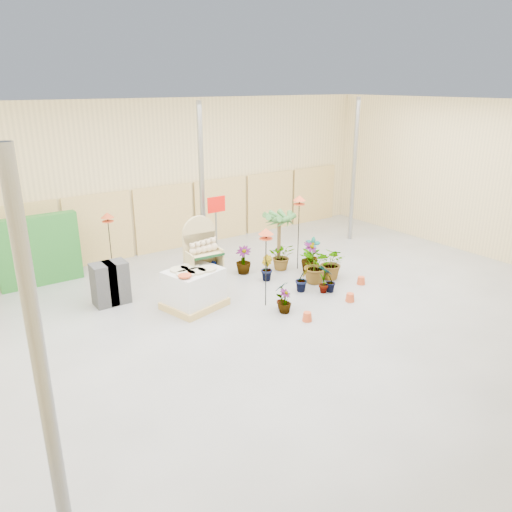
{
  "coord_description": "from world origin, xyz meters",
  "views": [
    {
      "loc": [
        -6.13,
        -7.68,
        4.92
      ],
      "look_at": [
        0.3,
        1.5,
        1.0
      ],
      "focal_mm": 35.0,
      "sensor_mm": 36.0,
      "label": 1
    }
  ],
  "objects_px": {
    "bird_table_front": "(266,234)",
    "potted_plant_2": "(316,266)",
    "display_shelf": "(202,260)",
    "pallet_stack": "(194,288)"
  },
  "relations": [
    {
      "from": "bird_table_front",
      "to": "potted_plant_2",
      "type": "relative_size",
      "value": 1.96
    },
    {
      "from": "display_shelf",
      "to": "bird_table_front",
      "type": "height_order",
      "value": "display_shelf"
    },
    {
      "from": "display_shelf",
      "to": "pallet_stack",
      "type": "xyz_separation_m",
      "value": [
        -0.47,
        -0.46,
        -0.45
      ]
    },
    {
      "from": "display_shelf",
      "to": "pallet_stack",
      "type": "bearing_deg",
      "value": -132.6
    },
    {
      "from": "display_shelf",
      "to": "pallet_stack",
      "type": "distance_m",
      "value": 0.8
    },
    {
      "from": "bird_table_front",
      "to": "potted_plant_2",
      "type": "height_order",
      "value": "bird_table_front"
    },
    {
      "from": "potted_plant_2",
      "to": "display_shelf",
      "type": "bearing_deg",
      "value": 160.74
    },
    {
      "from": "display_shelf",
      "to": "bird_table_front",
      "type": "relative_size",
      "value": 1.06
    },
    {
      "from": "potted_plant_2",
      "to": "pallet_stack",
      "type": "bearing_deg",
      "value": 171.06
    },
    {
      "from": "display_shelf",
      "to": "pallet_stack",
      "type": "height_order",
      "value": "display_shelf"
    }
  ]
}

